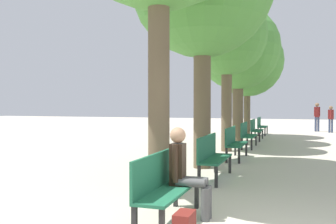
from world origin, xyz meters
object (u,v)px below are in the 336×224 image
object	(u,v)px
bench_row_1	(212,154)
tree_row_3	(238,49)
bench_row_4	(255,128)
tree_row_2	(227,36)
pedestrian_near	(317,115)
bench_row_2	(234,141)
person_seated	(186,170)
bench_row_5	(261,125)
bench_row_0	(163,182)
bench_row_3	(247,133)
pedestrian_mid	(331,117)
tree_row_4	(247,61)

from	to	relation	value
bench_row_1	tree_row_3	xyz separation A→B (m)	(-0.54, 7.76, 3.43)
bench_row_4	tree_row_2	xyz separation A→B (m)	(-0.54, -4.53, 3.47)
pedestrian_near	bench_row_2	bearing A→B (deg)	-102.85
tree_row_3	person_seated	distance (m)	11.17
tree_row_3	bench_row_4	bearing A→B (deg)	73.17
bench_row_5	bench_row_4	bearing A→B (deg)	-90.00
tree_row_2	pedestrian_near	world-z (taller)	tree_row_2
bench_row_1	person_seated	distance (m)	2.90
bench_row_4	tree_row_3	xyz separation A→B (m)	(-0.54, -1.79, 3.43)
bench_row_0	bench_row_3	distance (m)	9.55
pedestrian_near	pedestrian_mid	world-z (taller)	pedestrian_near
tree_row_2	person_seated	world-z (taller)	tree_row_2
bench_row_2	person_seated	bearing A→B (deg)	-87.77
bench_row_1	bench_row_4	bearing A→B (deg)	90.00
tree_row_4	pedestrian_mid	distance (m)	6.96
bench_row_1	tree_row_3	bearing A→B (deg)	94.00
bench_row_1	tree_row_4	xyz separation A→B (m)	(-0.54, 10.98, 3.27)
bench_row_4	bench_row_5	bearing A→B (deg)	90.00
bench_row_4	tree_row_2	size ratio (longest dim) A/B	0.31
bench_row_2	bench_row_3	size ratio (longest dim) A/B	1.00
bench_row_2	tree_row_4	size ratio (longest dim) A/B	0.31
bench_row_2	person_seated	size ratio (longest dim) A/B	1.32
bench_row_0	bench_row_5	size ratio (longest dim) A/B	1.00
bench_row_1	bench_row_2	size ratio (longest dim) A/B	1.00
bench_row_4	pedestrian_mid	world-z (taller)	pedestrian_mid
tree_row_3	bench_row_3	bearing A→B (deg)	-68.73
bench_row_1	bench_row_3	world-z (taller)	same
bench_row_1	tree_row_3	distance (m)	8.50
bench_row_1	pedestrian_near	size ratio (longest dim) A/B	0.98
bench_row_5	tree_row_4	xyz separation A→B (m)	(-0.54, -1.76, 3.27)
bench_row_4	pedestrian_mid	size ratio (longest dim) A/B	1.10
bench_row_2	pedestrian_near	bearing A→B (deg)	77.15
bench_row_4	tree_row_3	size ratio (longest dim) A/B	0.30
bench_row_0	pedestrian_mid	world-z (taller)	pedestrian_mid
bench_row_5	tree_row_3	xyz separation A→B (m)	(-0.54, -4.98, 3.43)
bench_row_2	pedestrian_mid	bearing A→B (deg)	73.33
bench_row_3	tree_row_2	size ratio (longest dim) A/B	0.31
tree_row_3	pedestrian_near	world-z (taller)	tree_row_3
bench_row_2	bench_row_5	bearing A→B (deg)	90.00
bench_row_2	tree_row_2	world-z (taller)	tree_row_2
person_seated	tree_row_3	bearing A→B (deg)	94.18
tree_row_2	bench_row_5	bearing A→B (deg)	85.98
bench_row_4	bench_row_5	xyz separation A→B (m)	(0.00, 3.18, 0.00)
pedestrian_mid	bench_row_3	bearing A→B (deg)	-111.92
tree_row_4	bench_row_0	bearing A→B (deg)	-87.81
bench_row_2	tree_row_3	xyz separation A→B (m)	(-0.54, 4.58, 3.43)
bench_row_1	pedestrian_mid	size ratio (longest dim) A/B	1.10
tree_row_3	pedestrian_mid	world-z (taller)	tree_row_3
bench_row_1	bench_row_4	size ratio (longest dim) A/B	1.00
bench_row_3	person_seated	world-z (taller)	person_seated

